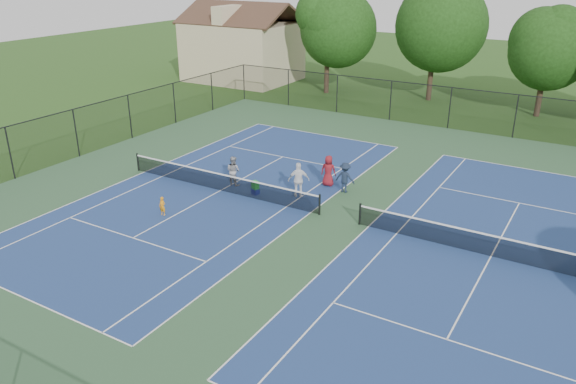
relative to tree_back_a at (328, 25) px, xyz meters
The scene contains 16 objects.
ground 27.95m from the tree_back_a, 61.56° to the right, with size 140.00×140.00×0.00m, color #234716.
court_pad 27.95m from the tree_back_a, 61.56° to the right, with size 36.00×36.00×0.01m, color #315736.
tennis_court_left 25.44m from the tree_back_a, 75.96° to the right, with size 12.00×23.83×1.07m.
tennis_court_right 31.80m from the tree_back_a, 50.19° to the right, with size 12.00×23.83×1.07m.
perimeter_fence 27.65m from the tree_back_a, 61.56° to the right, with size 36.08×36.08×3.02m.
tree_back_a is the anchor object (origin of this frame).
tree_back_b 9.24m from the tree_back_a, 12.53° to the left, with size 7.60×7.60×10.03m.
tree_back_c 18.04m from the tree_back_a, ahead, with size 6.00×6.00×8.40m.
clapboard_house 10.47m from the tree_back_a, behind, with size 10.80×8.10×7.65m.
child_player 28.96m from the tree_back_a, 78.86° to the right, with size 0.34×0.23×0.94m, color orange.
instructor 24.29m from the tree_back_a, 75.10° to the right, with size 0.79×0.61×1.62m, color #939396.
bystander_a 25.20m from the tree_back_a, 66.16° to the right, with size 1.09×0.45×1.86m, color white.
bystander_b 24.44m from the tree_back_a, 60.52° to the right, with size 1.06×0.61×1.64m, color #192437.
bystander_c 23.56m from the tree_back_a, 62.59° to the right, with size 0.83×0.54×1.70m, color maroon.
ball_crate 25.41m from the tree_back_a, 71.47° to the right, with size 0.38×0.30×0.30m, color navy.
ball_hopper 25.33m from the tree_back_a, 71.47° to the right, with size 0.34×0.28×0.42m, color green.
Camera 1 is at (10.21, -21.88, 11.43)m, focal length 35.00 mm.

